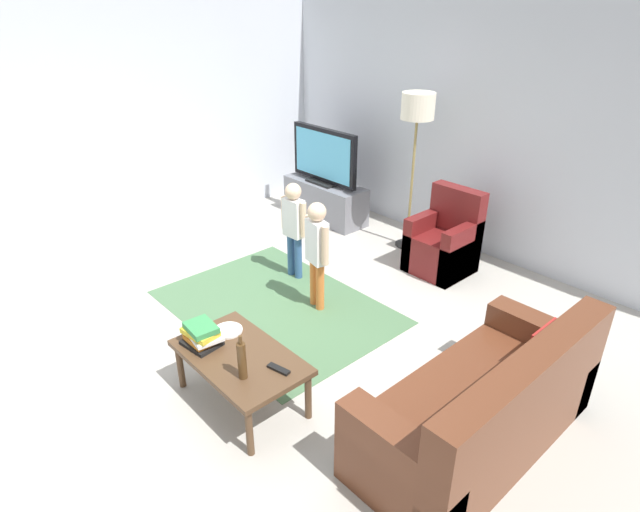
# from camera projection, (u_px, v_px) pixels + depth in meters

# --- Properties ---
(ground) EXTENTS (7.80, 7.80, 0.00)m
(ground) POSITION_uv_depth(u_px,v_px,m) (269.00, 344.00, 4.53)
(ground) COLOR #B2ADA3
(wall_back) EXTENTS (6.00, 0.12, 2.70)m
(wall_back) POSITION_uv_depth(u_px,v_px,m) (483.00, 133.00, 5.73)
(wall_back) COLOR silver
(wall_back) RESTS_ON ground
(wall_left) EXTENTS (0.12, 6.00, 2.70)m
(wall_left) POSITION_uv_depth(u_px,v_px,m) (102.00, 128.00, 5.92)
(wall_left) COLOR silver
(wall_left) RESTS_ON ground
(area_rug) EXTENTS (2.20, 1.60, 0.01)m
(area_rug) POSITION_uv_depth(u_px,v_px,m) (276.00, 307.00, 5.07)
(area_rug) COLOR #4C724C
(area_rug) RESTS_ON ground
(tv_stand) EXTENTS (1.20, 0.44, 0.50)m
(tv_stand) POSITION_uv_depth(u_px,v_px,m) (325.00, 201.00, 6.98)
(tv_stand) COLOR slate
(tv_stand) RESTS_ON ground
(tv) EXTENTS (1.10, 0.28, 0.71)m
(tv) POSITION_uv_depth(u_px,v_px,m) (324.00, 157.00, 6.70)
(tv) COLOR black
(tv) RESTS_ON tv_stand
(couch) EXTENTS (0.80, 1.80, 0.86)m
(couch) POSITION_uv_depth(u_px,v_px,m) (488.00, 412.00, 3.39)
(couch) COLOR brown
(couch) RESTS_ON ground
(armchair) EXTENTS (0.60, 0.60, 0.90)m
(armchair) POSITION_uv_depth(u_px,v_px,m) (445.00, 244.00, 5.64)
(armchair) COLOR maroon
(armchair) RESTS_ON ground
(floor_lamp) EXTENTS (0.36, 0.36, 1.78)m
(floor_lamp) POSITION_uv_depth(u_px,v_px,m) (417.00, 115.00, 5.64)
(floor_lamp) COLOR #262626
(floor_lamp) RESTS_ON ground
(child_near_tv) EXTENTS (0.35, 0.17, 1.04)m
(child_near_tv) POSITION_uv_depth(u_px,v_px,m) (294.00, 222.00, 5.36)
(child_near_tv) COLOR #33598C
(child_near_tv) RESTS_ON ground
(child_center) EXTENTS (0.35, 0.17, 1.06)m
(child_center) POSITION_uv_depth(u_px,v_px,m) (317.00, 246.00, 4.80)
(child_center) COLOR orange
(child_center) RESTS_ON ground
(coffee_table) EXTENTS (1.00, 0.60, 0.42)m
(coffee_table) POSITION_uv_depth(u_px,v_px,m) (240.00, 360.00, 3.74)
(coffee_table) COLOR #513823
(coffee_table) RESTS_ON ground
(book_stack) EXTENTS (0.30, 0.26, 0.17)m
(book_stack) POSITION_uv_depth(u_px,v_px,m) (202.00, 335.00, 3.79)
(book_stack) COLOR black
(book_stack) RESTS_ON coffee_table
(bottle) EXTENTS (0.06, 0.06, 0.33)m
(bottle) POSITION_uv_depth(u_px,v_px,m) (242.00, 360.00, 3.43)
(bottle) COLOR #4C3319
(bottle) RESTS_ON coffee_table
(tv_remote) EXTENTS (0.18, 0.08, 0.02)m
(tv_remote) POSITION_uv_depth(u_px,v_px,m) (279.00, 369.00, 3.56)
(tv_remote) COLOR black
(tv_remote) RESTS_ON coffee_table
(plate) EXTENTS (0.22, 0.22, 0.02)m
(plate) POSITION_uv_depth(u_px,v_px,m) (228.00, 330.00, 3.97)
(plate) COLOR white
(plate) RESTS_ON coffee_table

